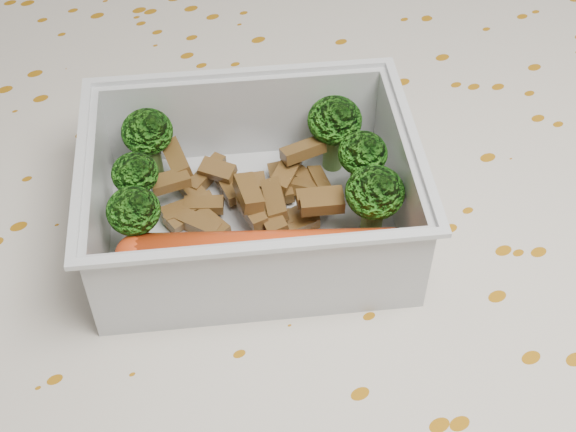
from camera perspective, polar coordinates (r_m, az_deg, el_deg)
dining_table at (r=0.48m, az=-1.03°, el=-9.24°), size 1.40×0.90×0.75m
tablecloth at (r=0.44m, az=-1.12°, el=-5.56°), size 1.46×0.96×0.19m
lunch_container at (r=0.40m, az=-2.57°, el=0.89°), size 0.20×0.18×0.06m
broccoli_florets at (r=0.40m, az=-1.91°, el=3.62°), size 0.14×0.12×0.04m
meat_pile at (r=0.41m, az=-2.60°, el=1.54°), size 0.09×0.09×0.03m
sausage at (r=0.38m, az=-1.60°, el=-2.69°), size 0.13×0.08×0.02m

